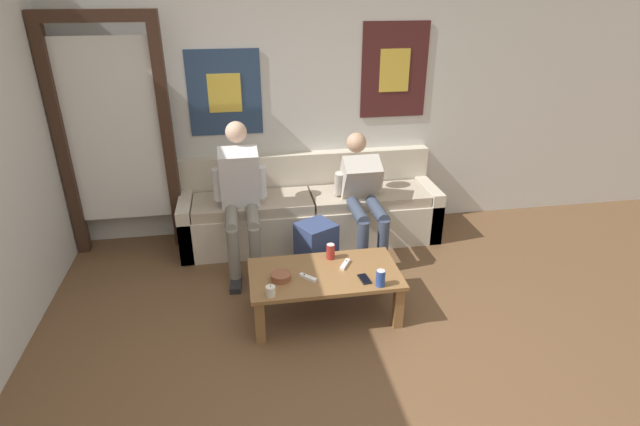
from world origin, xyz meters
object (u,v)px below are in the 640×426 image
object	(u,v)px
cell_phone	(365,279)
drink_can_blue	(381,278)
couch	(310,212)
game_controller_near_left	(345,264)
drink_can_red	(331,251)
game_controller_near_right	(308,278)
pillar_candle	(271,291)
ceramic_bowl	(281,276)
coffee_table	(324,279)
person_seated_adult	(240,193)
backpack	(317,250)
person_seated_teen	(363,193)

from	to	relation	value
cell_phone	drink_can_blue	bearing A→B (deg)	-45.72
couch	game_controller_near_left	bearing A→B (deg)	-85.87
drink_can_red	game_controller_near_right	distance (m)	0.35
couch	game_controller_near_right	distance (m)	1.36
cell_phone	pillar_candle	bearing A→B (deg)	-172.51
ceramic_bowl	coffee_table	bearing A→B (deg)	7.82
person_seated_adult	game_controller_near_left	xyz separation A→B (m)	(0.75, -0.86, -0.30)
pillar_candle	drink_can_blue	distance (m)	0.78
coffee_table	drink_can_red	distance (m)	0.25
ceramic_bowl	person_seated_adult	bearing A→B (deg)	104.50
coffee_table	couch	bearing A→B (deg)	86.14
coffee_table	game_controller_near_right	world-z (taller)	game_controller_near_right
couch	person_seated_adult	world-z (taller)	person_seated_adult
backpack	pillar_candle	size ratio (longest dim) A/B	5.52
coffee_table	drink_can_red	bearing A→B (deg)	67.14
game_controller_near_left	backpack	bearing A→B (deg)	104.05
drink_can_blue	game_controller_near_right	xyz separation A→B (m)	(-0.50, 0.17, -0.05)
coffee_table	pillar_candle	world-z (taller)	pillar_candle
backpack	pillar_candle	distance (m)	0.97
drink_can_blue	game_controller_near_right	bearing A→B (deg)	160.94
coffee_table	ceramic_bowl	size ratio (longest dim) A/B	7.32
couch	game_controller_near_right	size ratio (longest dim) A/B	19.46
drink_can_red	coffee_table	bearing A→B (deg)	-112.86
coffee_table	person_seated_teen	size ratio (longest dim) A/B	1.05
coffee_table	person_seated_teen	bearing A→B (deg)	60.76
ceramic_bowl	pillar_candle	world-z (taller)	pillar_candle
person_seated_adult	drink_can_blue	distance (m)	1.52
drink_can_red	game_controller_near_right	world-z (taller)	drink_can_red
cell_phone	coffee_table	bearing A→B (deg)	151.15
person_seated_adult	drink_can_blue	world-z (taller)	person_seated_adult
couch	person_seated_teen	size ratio (longest dim) A/B	2.31
drink_can_red	game_controller_near_left	world-z (taller)	drink_can_red
person_seated_teen	backpack	size ratio (longest dim) A/B	2.26
pillar_candle	drink_can_red	world-z (taller)	drink_can_red
person_seated_teen	game_controller_near_right	bearing A→B (deg)	-123.32
couch	backpack	distance (m)	0.68
couch	pillar_candle	distance (m)	1.59
game_controller_near_right	pillar_candle	bearing A→B (deg)	-149.19
coffee_table	drink_can_red	world-z (taller)	drink_can_red
game_controller_near_left	game_controller_near_right	distance (m)	0.34
ceramic_bowl	game_controller_near_right	xyz separation A→B (m)	(0.19, -0.03, -0.02)
backpack	ceramic_bowl	bearing A→B (deg)	-120.14
pillar_candle	drink_can_blue	world-z (taller)	drink_can_blue
game_controller_near_right	person_seated_teen	bearing A→B (deg)	56.68
backpack	ceramic_bowl	distance (m)	0.76
pillar_candle	drink_can_blue	bearing A→B (deg)	-0.23
couch	backpack	size ratio (longest dim) A/B	5.23
couch	person_seated_teen	distance (m)	0.63
game_controller_near_left	cell_phone	world-z (taller)	game_controller_near_left
ceramic_bowl	drink_can_red	xyz separation A→B (m)	(0.41, 0.24, 0.03)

